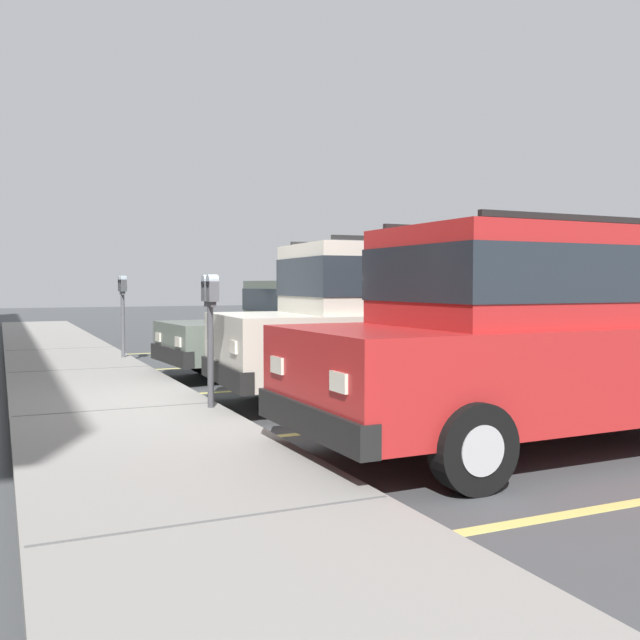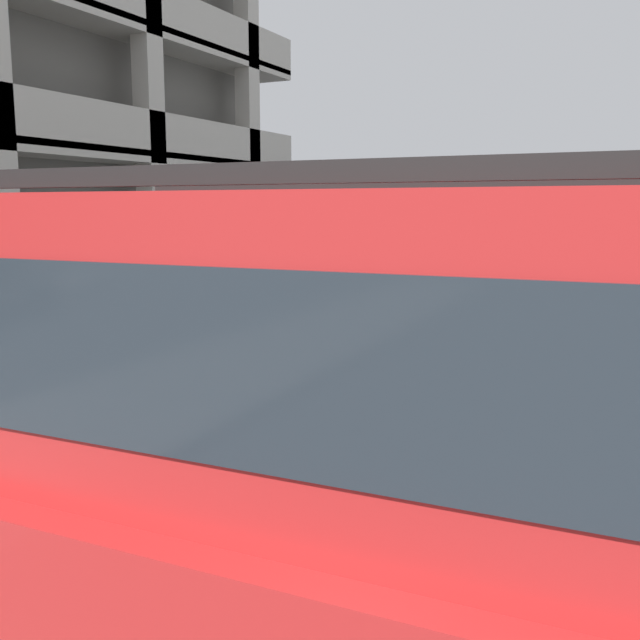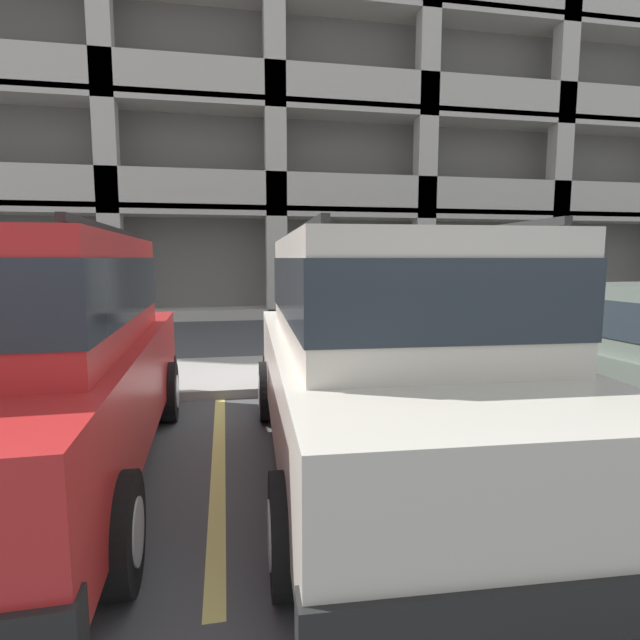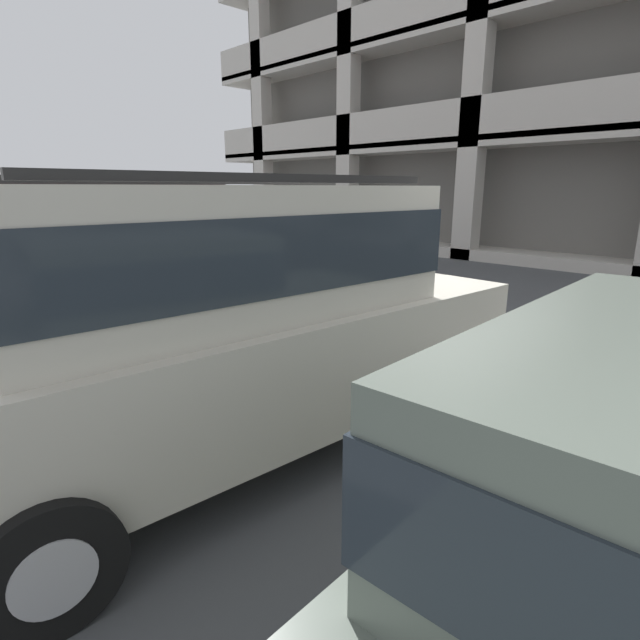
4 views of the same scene
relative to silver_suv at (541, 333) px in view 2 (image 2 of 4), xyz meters
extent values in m
cube|color=#444749|center=(0.12, 2.23, -1.14)|extent=(80.00, 80.00, 0.10)
cube|color=gray|center=(0.12, 3.53, -1.03)|extent=(40.00, 2.20, 0.12)
cube|color=#606060|center=(0.12, 3.53, -0.97)|extent=(0.03, 2.16, 0.00)
cube|color=#606060|center=(4.12, 3.53, -0.97)|extent=(0.03, 2.16, 0.00)
cube|color=#606060|center=(8.12, 3.53, -0.97)|extent=(0.03, 2.16, 0.00)
cube|color=#DBD16B|center=(-1.37, 0.83, -1.08)|extent=(0.12, 4.80, 0.01)
cube|color=#DBD16B|center=(1.62, 0.83, -1.08)|extent=(0.12, 4.80, 0.01)
cube|color=#DBD16B|center=(4.60, 0.83, -1.08)|extent=(0.12, 4.80, 0.01)
cube|color=#DBD16B|center=(7.59, 0.83, -1.08)|extent=(0.12, 4.80, 0.01)
cube|color=beige|center=(0.00, 0.02, -0.36)|extent=(2.07, 4.78, 0.80)
cube|color=beige|center=(0.00, -0.03, 0.46)|extent=(1.76, 2.99, 0.84)
cube|color=#232B33|center=(0.00, -0.03, 0.48)|extent=(1.79, 3.02, 0.46)
cube|color=black|center=(0.11, 2.33, -0.64)|extent=(1.88, 0.25, 0.24)
cube|color=silver|center=(0.69, 2.35, -0.28)|extent=(0.24, 0.04, 0.14)
cube|color=silver|center=(-0.45, 2.41, -0.28)|extent=(0.24, 0.04, 0.14)
cylinder|color=black|center=(0.97, 1.43, -0.76)|extent=(0.23, 0.67, 0.66)
cylinder|color=#B2B2B7|center=(0.97, 1.43, -0.76)|extent=(0.24, 0.37, 0.36)
cylinder|color=black|center=(-0.83, 1.52, -0.76)|extent=(0.23, 0.67, 0.66)
cylinder|color=#B2B2B7|center=(-0.83, 1.52, -0.76)|extent=(0.24, 0.37, 0.36)
cube|color=black|center=(0.69, -0.06, 0.92)|extent=(0.18, 2.62, 0.05)
cube|color=black|center=(-0.69, 0.01, 0.92)|extent=(0.18, 2.62, 0.05)
cube|color=red|center=(-2.80, 0.23, -0.36)|extent=(1.92, 4.73, 0.80)
cube|color=red|center=(-2.80, 0.18, 0.46)|extent=(1.67, 2.94, 0.84)
cube|color=#232B33|center=(-2.80, 0.18, 0.48)|extent=(1.70, 2.97, 0.46)
cylinder|color=black|center=(-1.93, 1.70, -0.76)|extent=(0.21, 0.66, 0.66)
cylinder|color=#B2B2B7|center=(-1.93, 1.70, -0.76)|extent=(0.23, 0.37, 0.36)
cube|color=black|center=(-2.11, 0.19, 0.92)|extent=(0.10, 2.62, 0.05)
cube|color=black|center=(-3.49, 0.16, 0.92)|extent=(0.10, 2.62, 0.05)
cube|color=#5B665B|center=(2.97, 0.21, -0.49)|extent=(1.99, 4.50, 0.60)
cube|color=#5B665B|center=(2.99, -0.09, 0.13)|extent=(1.62, 2.08, 0.64)
cube|color=#232B33|center=(2.99, -0.09, 0.15)|extent=(1.65, 2.10, 0.35)
cube|color=black|center=(2.83, 2.36, -0.67)|extent=(1.74, 0.28, 0.24)
cube|color=silver|center=(3.35, 2.45, -0.43)|extent=(0.24, 0.05, 0.14)
cube|color=silver|center=(2.30, 2.38, -0.43)|extent=(0.24, 0.05, 0.14)
cylinder|color=black|center=(3.71, 1.62, -0.79)|extent=(0.20, 0.61, 0.60)
cylinder|color=#B2B2B7|center=(3.71, 1.62, -0.79)|extent=(0.20, 0.34, 0.33)
cylinder|color=black|center=(2.05, 1.51, -0.79)|extent=(0.20, 0.61, 0.60)
cylinder|color=#B2B2B7|center=(2.05, 1.51, -0.79)|extent=(0.20, 0.34, 0.33)
cylinder|color=#47474C|center=(-0.17, 2.58, -0.41)|extent=(0.07, 0.07, 1.12)
cube|color=#47474C|center=(-0.17, 2.58, 0.18)|extent=(0.28, 0.06, 0.06)
cube|color=#515459|center=(-0.27, 2.58, 0.32)|extent=(0.15, 0.11, 0.22)
cylinder|color=#8C99A3|center=(-0.27, 2.58, 0.43)|extent=(0.15, 0.11, 0.15)
cube|color=#B7B293|center=(-0.27, 2.53, 0.28)|extent=(0.08, 0.01, 0.08)
cube|color=#515459|center=(-0.07, 2.58, 0.32)|extent=(0.15, 0.11, 0.22)
cylinder|color=#8C99A3|center=(-0.07, 2.58, 0.43)|extent=(0.15, 0.11, 0.15)
cube|color=#B7B293|center=(-0.07, 2.53, 0.28)|extent=(0.08, 0.01, 0.08)
cylinder|color=#595B60|center=(5.80, 2.60, -0.38)|extent=(0.07, 0.07, 1.17)
cube|color=#595B60|center=(5.80, 2.60, 0.23)|extent=(0.28, 0.06, 0.06)
cube|color=#424447|center=(5.70, 2.60, 0.37)|extent=(0.15, 0.11, 0.22)
cylinder|color=#8C99A3|center=(5.70, 2.60, 0.48)|extent=(0.15, 0.11, 0.15)
cube|color=#B7B293|center=(5.70, 2.54, 0.33)|extent=(0.08, 0.01, 0.08)
cube|color=#424447|center=(5.90, 2.60, 0.37)|extent=(0.15, 0.11, 0.22)
cylinder|color=#8C99A3|center=(5.90, 2.60, 0.48)|extent=(0.15, 0.11, 0.15)
cube|color=#B7B293|center=(5.90, 2.54, 0.33)|extent=(0.08, 0.01, 0.08)
cube|color=#B7B2A8|center=(13.95, 10.87, 6.41)|extent=(0.60, 0.50, 15.00)
camera|label=1|loc=(-7.82, 4.70, 0.40)|focal=40.00mm
camera|label=2|loc=(-4.94, -0.73, 0.84)|focal=40.00mm
camera|label=3|loc=(-1.28, -3.89, 0.71)|focal=28.00mm
camera|label=4|loc=(3.00, -1.90, 0.87)|focal=28.00mm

